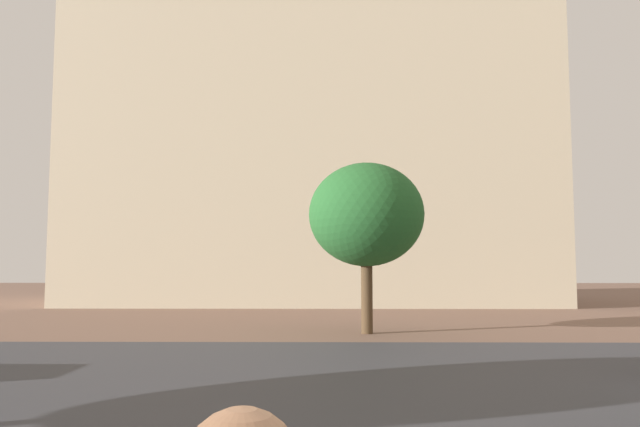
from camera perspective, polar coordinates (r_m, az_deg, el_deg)
name	(u,v)px	position (r m, az deg, el deg)	size (l,w,h in m)	color
ground_plane	(319,372)	(11.78, -0.09, -14.63)	(120.00, 120.00, 0.00)	brown
street_asphalt_strip	(319,372)	(11.78, -0.09, -14.62)	(120.00, 8.98, 0.00)	#38383D
landmark_building	(316,89)	(35.07, -0.36, 11.58)	(24.96, 10.83, 40.80)	beige
tree_curb_far	(366,215)	(18.25, 4.36, -0.14)	(3.44, 3.44, 5.07)	#4C3823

